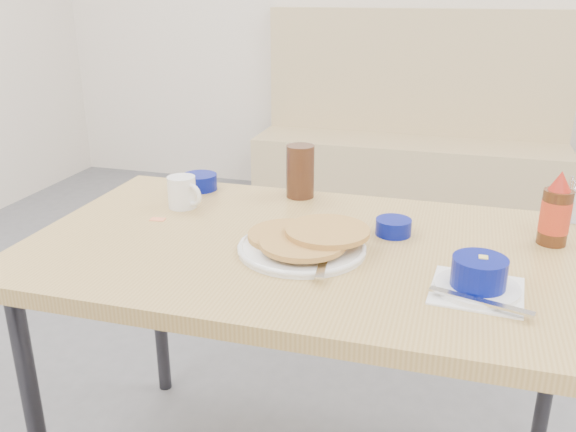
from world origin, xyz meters
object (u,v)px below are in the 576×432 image
(creamer_bowl, at_px, (200,182))
(butter_bowl, at_px, (393,227))
(pancake_plate, at_px, (304,242))
(coffee_mug, at_px, (183,192))
(dining_table, at_px, (316,268))
(grits_setting, at_px, (478,278))
(booth_bench, at_px, (409,153))
(syrup_bottle, at_px, (556,213))
(amber_tumbler, at_px, (300,171))

(creamer_bowl, xyz_separation_m, butter_bowl, (0.61, -0.20, -0.00))
(pancake_plate, xyz_separation_m, butter_bowl, (0.19, 0.16, -0.00))
(pancake_plate, relative_size, coffee_mug, 2.81)
(dining_table, xyz_separation_m, creamer_bowl, (-0.44, 0.32, 0.09))
(creamer_bowl, bearing_deg, grits_setting, -29.67)
(butter_bowl, bearing_deg, booth_bench, 94.01)
(creamer_bowl, bearing_deg, coffee_mug, -82.29)
(pancake_plate, bearing_deg, syrup_bottle, 20.24)
(booth_bench, bearing_deg, amber_tumbler, -93.44)
(grits_setting, bearing_deg, booth_bench, 97.89)
(grits_setting, distance_m, syrup_bottle, 0.36)
(grits_setting, xyz_separation_m, syrup_bottle, (0.17, 0.31, 0.05))
(coffee_mug, height_order, amber_tumbler, amber_tumbler)
(coffee_mug, relative_size, amber_tumbler, 0.72)
(pancake_plate, distance_m, grits_setting, 0.40)
(grits_setting, height_order, creamer_bowl, grits_setting)
(booth_bench, bearing_deg, grits_setting, -82.11)
(dining_table, relative_size, syrup_bottle, 7.69)
(syrup_bottle, bearing_deg, butter_bowl, -172.72)
(syrup_bottle, bearing_deg, booth_bench, 102.92)
(booth_bench, xyz_separation_m, grits_setting, (0.37, -2.68, 0.44))
(booth_bench, distance_m, pancake_plate, 2.61)
(booth_bench, bearing_deg, coffee_mug, -100.07)
(pancake_plate, bearing_deg, booth_bench, 89.57)
(booth_bench, relative_size, pancake_plate, 6.05)
(creamer_bowl, bearing_deg, booth_bench, 78.65)
(booth_bench, height_order, creamer_bowl, booth_bench)
(booth_bench, distance_m, dining_table, 2.56)
(grits_setting, relative_size, creamer_bowl, 1.95)
(booth_bench, height_order, grits_setting, booth_bench)
(booth_bench, relative_size, grits_setting, 9.28)
(syrup_bottle, bearing_deg, grits_setting, -119.03)
(coffee_mug, distance_m, amber_tumbler, 0.34)
(booth_bench, relative_size, coffee_mug, 16.98)
(grits_setting, xyz_separation_m, butter_bowl, (-0.20, 0.26, -0.01))
(booth_bench, xyz_separation_m, amber_tumbler, (-0.13, -2.19, 0.49))
(grits_setting, xyz_separation_m, creamer_bowl, (-0.82, 0.46, -0.01))
(grits_setting, bearing_deg, butter_bowl, 127.55)
(coffee_mug, bearing_deg, creamer_bowl, 97.71)
(butter_bowl, distance_m, syrup_bottle, 0.38)
(pancake_plate, bearing_deg, creamer_bowl, 139.60)
(grits_setting, height_order, amber_tumbler, amber_tumbler)
(butter_bowl, height_order, amber_tumbler, amber_tumbler)
(booth_bench, xyz_separation_m, butter_bowl, (0.17, -2.42, 0.43))
(pancake_plate, bearing_deg, grits_setting, -14.75)
(dining_table, relative_size, amber_tumbler, 9.06)
(dining_table, height_order, coffee_mug, coffee_mug)
(booth_bench, bearing_deg, pancake_plate, -90.43)
(creamer_bowl, relative_size, amber_tumbler, 0.68)
(dining_table, xyz_separation_m, amber_tumbler, (-0.13, 0.34, 0.14))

